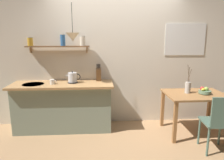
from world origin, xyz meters
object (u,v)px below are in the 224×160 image
twig_vase (188,87)px  knife_block (99,74)px  dining_chair_near (218,121)px  fruit_bowl (205,91)px  dining_table (195,100)px  coffee_mug_by_sink (52,82)px  pendant_lamp (73,37)px  electric_kettle (73,78)px

twig_vase → knife_block: size_ratio=1.52×
dining_chair_near → knife_block: bearing=147.0°
fruit_bowl → knife_block: 1.92m
dining_table → dining_chair_near: (0.05, -0.66, -0.12)m
dining_table → knife_block: knife_block is taller
fruit_bowl → twig_vase: 0.29m
dining_table → coffee_mug_by_sink: size_ratio=8.70×
pendant_lamp → dining_table: bearing=-6.0°
pendant_lamp → fruit_bowl: bearing=-6.3°
fruit_bowl → pendant_lamp: bearing=173.7°
fruit_bowl → pendant_lamp: 2.46m
twig_vase → pendant_lamp: pendant_lamp is taller
dining_table → fruit_bowl: fruit_bowl is taller
knife_block → twig_vase: bearing=-15.2°
fruit_bowl → dining_table: bearing=169.2°
twig_vase → electric_kettle: size_ratio=1.92×
coffee_mug_by_sink → pendant_lamp: pendant_lamp is taller
fruit_bowl → pendant_lamp: size_ratio=0.33×
electric_kettle → knife_block: 0.49m
dining_chair_near → knife_block: knife_block is taller
knife_block → dining_chair_near: bearing=-33.0°
dining_table → fruit_bowl: 0.22m
electric_kettle → coffee_mug_by_sink: 0.36m
dining_chair_near → pendant_lamp: bearing=157.9°
electric_kettle → coffee_mug_by_sink: electric_kettle is taller
fruit_bowl → coffee_mug_by_sink: coffee_mug_by_sink is taller
dining_chair_near → pendant_lamp: size_ratio=1.44×
fruit_bowl → coffee_mug_by_sink: bearing=174.0°
dining_table → fruit_bowl: size_ratio=4.95×
fruit_bowl → electric_kettle: size_ratio=0.80×
knife_block → coffee_mug_by_sink: size_ratio=2.79×
dining_chair_near → pendant_lamp: 2.64m
dining_chair_near → fruit_bowl: bearing=81.5°
dining_table → coffee_mug_by_sink: 2.55m
twig_vase → dining_table: bearing=-20.4°
dining_table → fruit_bowl: bearing=-10.8°
coffee_mug_by_sink → pendant_lamp: (0.39, -0.03, 0.79)m
dining_chair_near → electric_kettle: size_ratio=3.44×
dining_table → dining_chair_near: size_ratio=1.15×
knife_block → pendant_lamp: bearing=-149.5°
dining_table → pendant_lamp: (-2.12, 0.22, 1.09)m
coffee_mug_by_sink → pendant_lamp: bearing=-4.6°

